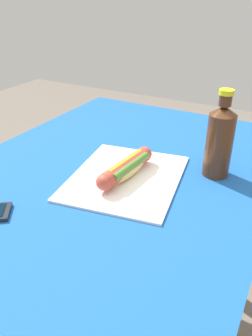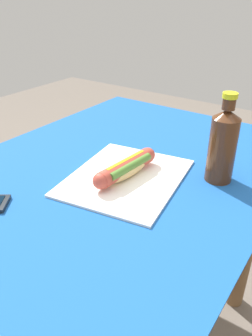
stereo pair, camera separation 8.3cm
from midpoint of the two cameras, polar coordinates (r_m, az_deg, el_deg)
The scene contains 4 objects.
dining_table at distance 0.92m, azimuth -1.47°, elevation -9.31°, with size 1.21×0.79×0.73m.
paper_wrapper at distance 0.84m, azimuth 2.82°, elevation -1.69°, with size 0.32×0.26×0.01m, color white.
hot_dog at distance 0.83m, azimuth 2.92°, elevation -0.02°, with size 0.22×0.06×0.05m.
soda_bottle at distance 0.84m, azimuth 18.97°, elevation 3.78°, with size 0.07×0.07×0.22m.
Camera 2 is at (0.56, 0.47, 1.16)m, focal length 35.67 mm.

